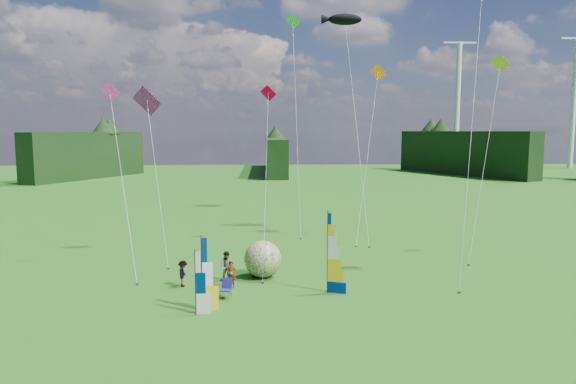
{
  "coord_description": "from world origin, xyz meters",
  "views": [
    {
      "loc": [
        -2.22,
        -23.45,
        8.78
      ],
      "look_at": [
        -1.0,
        4.0,
        5.5
      ],
      "focal_mm": 32.0,
      "sensor_mm": 36.0,
      "label": 1
    }
  ],
  "objects_px": {
    "spectator_c": "(183,274)",
    "camp_chair": "(226,289)",
    "side_banner_far": "(195,283)",
    "bol_inflatable": "(263,259)",
    "spectator_b": "(227,266)",
    "spectator_d": "(255,264)",
    "kite_whale": "(356,110)",
    "feather_banner_main": "(327,253)",
    "side_banner_left": "(202,275)",
    "spectator_a": "(231,275)"
  },
  "relations": [
    {
      "from": "side_banner_far",
      "to": "spectator_d",
      "type": "bearing_deg",
      "value": 66.67
    },
    {
      "from": "spectator_d",
      "to": "camp_chair",
      "type": "height_order",
      "value": "spectator_d"
    },
    {
      "from": "spectator_b",
      "to": "spectator_c",
      "type": "xyz_separation_m",
      "value": [
        -2.42,
        -0.94,
        -0.14
      ]
    },
    {
      "from": "bol_inflatable",
      "to": "spectator_d",
      "type": "relative_size",
      "value": 1.32
    },
    {
      "from": "bol_inflatable",
      "to": "kite_whale",
      "type": "bearing_deg",
      "value": 60.07
    },
    {
      "from": "spectator_b",
      "to": "bol_inflatable",
      "type": "bearing_deg",
      "value": 31.98
    },
    {
      "from": "spectator_d",
      "to": "bol_inflatable",
      "type": "bearing_deg",
      "value": -145.69
    },
    {
      "from": "side_banner_far",
      "to": "kite_whale",
      "type": "height_order",
      "value": "kite_whale"
    },
    {
      "from": "spectator_c",
      "to": "spectator_d",
      "type": "relative_size",
      "value": 0.88
    },
    {
      "from": "spectator_b",
      "to": "camp_chair",
      "type": "bearing_deg",
      "value": -75.05
    },
    {
      "from": "feather_banner_main",
      "to": "kite_whale",
      "type": "relative_size",
      "value": 0.21
    },
    {
      "from": "bol_inflatable",
      "to": "spectator_a",
      "type": "relative_size",
      "value": 1.48
    },
    {
      "from": "bol_inflatable",
      "to": "kite_whale",
      "type": "relative_size",
      "value": 0.11
    },
    {
      "from": "side_banner_far",
      "to": "spectator_b",
      "type": "relative_size",
      "value": 1.74
    },
    {
      "from": "bol_inflatable",
      "to": "spectator_b",
      "type": "height_order",
      "value": "bol_inflatable"
    },
    {
      "from": "side_banner_left",
      "to": "spectator_a",
      "type": "relative_size",
      "value": 2.42
    },
    {
      "from": "side_banner_left",
      "to": "kite_whale",
      "type": "height_order",
      "value": "kite_whale"
    },
    {
      "from": "feather_banner_main",
      "to": "side_banner_far",
      "type": "height_order",
      "value": "feather_banner_main"
    },
    {
      "from": "feather_banner_main",
      "to": "bol_inflatable",
      "type": "bearing_deg",
      "value": 157.1
    },
    {
      "from": "spectator_d",
      "to": "kite_whale",
      "type": "bearing_deg",
      "value": -99.13
    },
    {
      "from": "feather_banner_main",
      "to": "side_banner_left",
      "type": "height_order",
      "value": "feather_banner_main"
    },
    {
      "from": "feather_banner_main",
      "to": "side_banner_left",
      "type": "xyz_separation_m",
      "value": [
        -6.45,
        -2.68,
        -0.37
      ]
    },
    {
      "from": "side_banner_far",
      "to": "bol_inflatable",
      "type": "xyz_separation_m",
      "value": [
        3.18,
        6.22,
        -0.43
      ]
    },
    {
      "from": "bol_inflatable",
      "to": "spectator_c",
      "type": "bearing_deg",
      "value": -159.42
    },
    {
      "from": "feather_banner_main",
      "to": "side_banner_far",
      "type": "bearing_deg",
      "value": -136.6
    },
    {
      "from": "feather_banner_main",
      "to": "spectator_b",
      "type": "distance_m",
      "value": 6.23
    },
    {
      "from": "side_banner_left",
      "to": "camp_chair",
      "type": "bearing_deg",
      "value": 47.29
    },
    {
      "from": "spectator_a",
      "to": "kite_whale",
      "type": "xyz_separation_m",
      "value": [
        9.7,
        15.85,
        9.79
      ]
    },
    {
      "from": "spectator_a",
      "to": "camp_chair",
      "type": "xyz_separation_m",
      "value": [
        -0.17,
        -1.84,
        -0.23
      ]
    },
    {
      "from": "feather_banner_main",
      "to": "kite_whale",
      "type": "xyz_separation_m",
      "value": [
        4.42,
        16.92,
        8.34
      ]
    },
    {
      "from": "spectator_c",
      "to": "camp_chair",
      "type": "bearing_deg",
      "value": -129.57
    },
    {
      "from": "spectator_d",
      "to": "kite_whale",
      "type": "relative_size",
      "value": 0.08
    },
    {
      "from": "spectator_c",
      "to": "spectator_b",
      "type": "bearing_deg",
      "value": -67.81
    },
    {
      "from": "bol_inflatable",
      "to": "spectator_a",
      "type": "xyz_separation_m",
      "value": [
        -1.76,
        -2.06,
        -0.36
      ]
    },
    {
      "from": "bol_inflatable",
      "to": "feather_banner_main",
      "type": "bearing_deg",
      "value": -41.53
    },
    {
      "from": "spectator_a",
      "to": "spectator_d",
      "type": "relative_size",
      "value": 0.89
    },
    {
      "from": "spectator_d",
      "to": "camp_chair",
      "type": "distance_m",
      "value": 4.08
    },
    {
      "from": "spectator_c",
      "to": "camp_chair",
      "type": "height_order",
      "value": "spectator_c"
    },
    {
      "from": "side_banner_left",
      "to": "camp_chair",
      "type": "relative_size",
      "value": 3.47
    },
    {
      "from": "spectator_a",
      "to": "spectator_c",
      "type": "distance_m",
      "value": 2.77
    },
    {
      "from": "spectator_b",
      "to": "spectator_a",
      "type": "bearing_deg",
      "value": -63.83
    },
    {
      "from": "side_banner_left",
      "to": "spectator_b",
      "type": "height_order",
      "value": "side_banner_left"
    },
    {
      "from": "feather_banner_main",
      "to": "spectator_b",
      "type": "height_order",
      "value": "feather_banner_main"
    },
    {
      "from": "spectator_a",
      "to": "camp_chair",
      "type": "height_order",
      "value": "spectator_a"
    },
    {
      "from": "spectator_d",
      "to": "spectator_c",
      "type": "bearing_deg",
      "value": 43.56
    },
    {
      "from": "spectator_a",
      "to": "spectator_b",
      "type": "distance_m",
      "value": 1.35
    },
    {
      "from": "spectator_d",
      "to": "spectator_a",
      "type": "bearing_deg",
      "value": 78.63
    },
    {
      "from": "spectator_d",
      "to": "feather_banner_main",
      "type": "bearing_deg",
      "value": 164.95
    },
    {
      "from": "feather_banner_main",
      "to": "side_banner_far",
      "type": "xyz_separation_m",
      "value": [
        -6.71,
        -3.1,
        -0.66
      ]
    },
    {
      "from": "spectator_c",
      "to": "kite_whale",
      "type": "relative_size",
      "value": 0.07
    }
  ]
}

